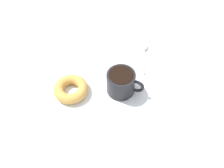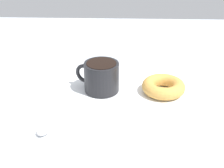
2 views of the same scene
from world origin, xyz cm
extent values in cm
cube|color=#B2BCC6|center=(0.00, 0.00, -1.00)|extent=(120.00, 120.00, 2.00)
cube|color=white|center=(-0.25, 1.37, 0.15)|extent=(36.47, 36.47, 0.30)
cylinder|color=black|center=(0.53, 3.77, 3.68)|extent=(7.97, 7.97, 6.75)
cylinder|color=black|center=(0.53, 3.77, 6.85)|extent=(6.77, 6.77, 0.60)
torus|color=black|center=(2.20, 7.80, 3.68)|extent=(2.62, 4.67, 4.68)
torus|color=gold|center=(0.17, -10.33, 1.74)|extent=(9.79, 9.79, 2.89)
ellipsoid|color=silver|center=(-15.98, 13.56, 0.75)|extent=(3.97, 3.00, 0.90)
cylinder|color=silver|center=(-9.71, 12.43, 0.58)|extent=(10.55, 2.44, 0.56)
camera|label=1|loc=(42.52, -2.71, 58.72)|focal=40.00mm
camera|label=2|loc=(-62.59, -0.84, 35.55)|focal=50.00mm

